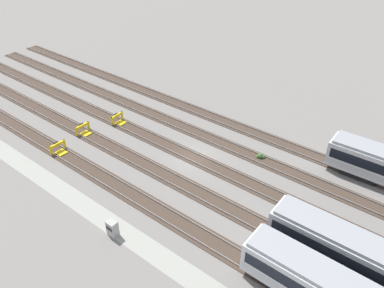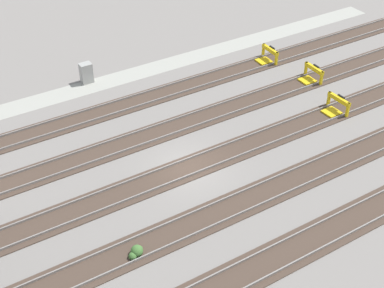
% 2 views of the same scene
% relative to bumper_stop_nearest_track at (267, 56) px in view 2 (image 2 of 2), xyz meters
% --- Properties ---
extents(ground_plane, '(400.00, 400.00, 0.00)m').
position_rel_bumper_stop_nearest_track_xyz_m(ground_plane, '(12.68, 8.56, -0.51)').
color(ground_plane, gray).
extents(service_walkway, '(54.00, 2.00, 0.01)m').
position_rel_bumper_stop_nearest_track_xyz_m(service_walkway, '(12.68, -3.84, -0.51)').
color(service_walkway, '#9E9E93').
rests_on(service_walkway, ground).
extents(rail_track_nearest, '(90.00, 2.23, 0.21)m').
position_rel_bumper_stop_nearest_track_xyz_m(rail_track_nearest, '(12.68, 0.01, -0.47)').
color(rail_track_nearest, '#47382D').
rests_on(rail_track_nearest, ground).
extents(rail_track_near_inner, '(90.00, 2.24, 0.21)m').
position_rel_bumper_stop_nearest_track_xyz_m(rail_track_near_inner, '(12.68, 4.28, -0.47)').
color(rail_track_near_inner, '#47382D').
rests_on(rail_track_near_inner, ground).
extents(rail_track_middle, '(90.00, 2.24, 0.21)m').
position_rel_bumper_stop_nearest_track_xyz_m(rail_track_middle, '(12.68, 8.56, -0.47)').
color(rail_track_middle, '#47382D').
rests_on(rail_track_middle, ground).
extents(rail_track_far_inner, '(90.00, 2.23, 0.21)m').
position_rel_bumper_stop_nearest_track_xyz_m(rail_track_far_inner, '(12.68, 12.83, -0.47)').
color(rail_track_far_inner, '#47382D').
rests_on(rail_track_far_inner, ground).
extents(rail_track_farthest, '(90.00, 2.23, 0.21)m').
position_rel_bumper_stop_nearest_track_xyz_m(rail_track_farthest, '(12.68, 17.11, -0.47)').
color(rail_track_farthest, '#47382D').
rests_on(rail_track_farthest, ground).
extents(bumper_stop_nearest_track, '(1.37, 2.01, 1.22)m').
position_rel_bumper_stop_nearest_track_xyz_m(bumper_stop_nearest_track, '(0.00, 0.00, 0.00)').
color(bumper_stop_nearest_track, gold).
rests_on(bumper_stop_nearest_track, ground).
extents(bumper_stop_near_inner_track, '(1.36, 2.00, 1.22)m').
position_rel_bumper_stop_nearest_track_xyz_m(bumper_stop_near_inner_track, '(-0.94, 4.28, 0.00)').
color(bumper_stop_near_inner_track, gold).
rests_on(bumper_stop_near_inner_track, ground).
extents(bumper_stop_middle_track, '(1.38, 2.01, 1.22)m').
position_rel_bumper_stop_nearest_track_xyz_m(bumper_stop_middle_track, '(0.59, 8.57, 0.00)').
color(bumper_stop_middle_track, gold).
rests_on(bumper_stop_middle_track, ground).
extents(electrical_cabinet, '(0.90, 0.73, 1.60)m').
position_rel_bumper_stop_nearest_track_xyz_m(electrical_cabinet, '(13.97, -4.58, 0.29)').
color(electrical_cabinet, '#9E9E99').
rests_on(electrical_cabinet, ground).
extents(weed_clump, '(0.92, 0.70, 0.64)m').
position_rel_bumper_stop_nearest_track_xyz_m(weed_clump, '(18.61, 13.15, -0.27)').
color(weed_clump, '#427033').
rests_on(weed_clump, ground).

